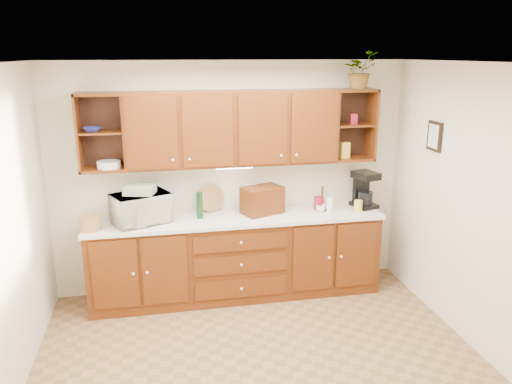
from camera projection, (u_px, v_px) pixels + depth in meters
name	position (u px, v px, depth m)	size (l,w,h in m)	color
floor	(264.00, 369.00, 4.37)	(4.00, 4.00, 0.00)	olive
ceiling	(265.00, 63.00, 3.67)	(4.00, 4.00, 0.00)	white
back_wall	(231.00, 178.00, 5.67)	(4.00, 4.00, 0.00)	beige
right_wall	(485.00, 214.00, 4.40)	(3.50, 3.50, 0.00)	beige
base_cabinets	(236.00, 257.00, 5.62)	(3.20, 0.60, 0.90)	#3D1B06
countertop	(236.00, 218.00, 5.48)	(3.24, 0.64, 0.04)	white
upper_cabinets	(234.00, 128.00, 5.36)	(3.20, 0.33, 0.80)	#3D1B06
undercabinet_light	(234.00, 167.00, 5.42)	(0.40, 0.05, 0.03)	white
framed_picture	(435.00, 136.00, 5.10)	(0.03, 0.24, 0.30)	black
wicker_basket	(90.00, 222.00, 5.04)	(0.23, 0.23, 0.16)	#9D7441
microwave	(141.00, 208.00, 5.24)	(0.57, 0.39, 0.32)	beige
towel_stack	(140.00, 190.00, 5.18)	(0.30, 0.22, 0.09)	#C6C15D
wine_bottle	(200.00, 205.00, 5.38)	(0.07, 0.07, 0.29)	black
woven_tray	(211.00, 210.00, 5.65)	(0.31, 0.31, 0.02)	#9D7441
bread_box	(262.00, 200.00, 5.54)	(0.43, 0.27, 0.30)	#3D1B06
mug_tree	(322.00, 206.00, 5.69)	(0.22, 0.24, 0.28)	#3D1B06
canister_red	(319.00, 203.00, 5.70)	(0.11, 0.11, 0.15)	maroon
canister_white	(330.00, 205.00, 5.62)	(0.08, 0.08, 0.17)	white
canister_yellow	(358.00, 205.00, 5.66)	(0.09, 0.09, 0.12)	gold
coffee_maker	(364.00, 190.00, 5.79)	(0.29, 0.34, 0.42)	black
bowl_stack	(92.00, 129.00, 5.06)	(0.18, 0.18, 0.04)	navy
plate_stack	(109.00, 164.00, 5.17)	(0.24, 0.24, 0.07)	white
pantry_box_yellow	(345.00, 150.00, 5.65)	(0.10, 0.08, 0.18)	gold
pantry_box_red	(353.00, 119.00, 5.59)	(0.08, 0.07, 0.11)	maroon
potted_plant	(360.00, 70.00, 5.40)	(0.36, 0.31, 0.40)	#999999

